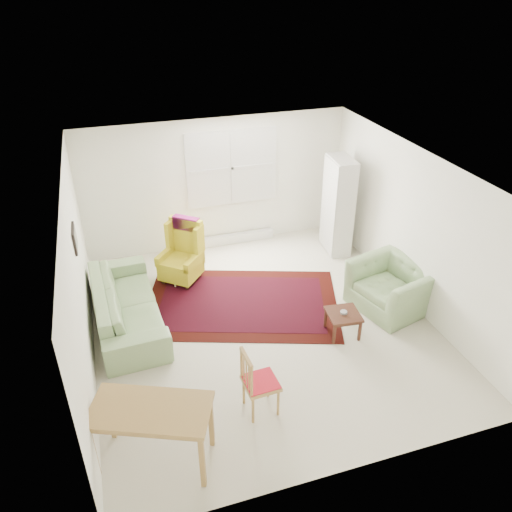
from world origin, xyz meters
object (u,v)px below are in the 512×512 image
object	(u,v)px
sofa	(125,297)
desk_chair	(261,381)
armchair	(392,283)
desk	(154,435)
wingback_chair	(180,253)
coffee_table	(342,323)
cabinet	(338,206)
stool	(177,274)

from	to	relation	value
sofa	desk_chair	xyz separation A→B (m)	(1.40, -2.30, -0.01)
armchair	desk	xyz separation A→B (m)	(-3.99, -1.79, -0.05)
armchair	desk	bearing A→B (deg)	-81.05
desk_chair	wingback_chair	bearing A→B (deg)	3.81
wingback_chair	desk	distance (m)	3.72
sofa	wingback_chair	world-z (taller)	wingback_chair
coffee_table	cabinet	xyz separation A→B (m)	(1.03, 2.41, 0.73)
cabinet	coffee_table	bearing A→B (deg)	-108.35
armchair	coffee_table	xyz separation A→B (m)	(-1.03, -0.40, -0.26)
stool	desk_chair	xyz separation A→B (m)	(0.49, -3.12, 0.26)
wingback_chair	stool	distance (m)	0.38
sofa	desk	xyz separation A→B (m)	(0.06, -2.65, -0.07)
wingback_chair	cabinet	bearing A→B (deg)	43.55
wingback_chair	cabinet	xyz separation A→B (m)	(3.05, 0.20, 0.37)
armchair	coffee_table	bearing A→B (deg)	-83.85
wingback_chair	stool	xyz separation A→B (m)	(-0.09, -0.12, -0.35)
wingback_chair	desk_chair	distance (m)	3.27
wingback_chair	desk_chair	bearing A→B (deg)	-43.14
cabinet	desk_chair	size ratio (longest dim) A/B	1.99
sofa	desk_chair	distance (m)	2.69
sofa	coffee_table	distance (m)	3.29
cabinet	stool	bearing A→B (deg)	-169.44
stool	desk	bearing A→B (deg)	-103.70
armchair	desk_chair	world-z (taller)	desk_chair
stool	wingback_chair	bearing A→B (deg)	51.86
coffee_table	sofa	bearing A→B (deg)	157.28
armchair	sofa	bearing A→B (deg)	-117.18
coffee_table	desk	size ratio (longest dim) A/B	0.37
coffee_table	wingback_chair	bearing A→B (deg)	132.47
coffee_table	desk_chair	distance (m)	1.94
cabinet	desk_chair	xyz separation A→B (m)	(-2.65, -3.44, -0.46)
wingback_chair	stool	size ratio (longest dim) A/B	2.74
armchair	stool	world-z (taller)	armchair
cabinet	desk_chair	world-z (taller)	cabinet
coffee_table	stool	xyz separation A→B (m)	(-2.11, 2.09, 0.01)
wingback_chair	desk	bearing A→B (deg)	-64.83
desk	desk_chair	world-z (taller)	desk_chair
armchair	desk	world-z (taller)	armchair
armchair	cabinet	size ratio (longest dim) A/B	0.63
stool	cabinet	world-z (taller)	cabinet
wingback_chair	stool	bearing A→B (deg)	-88.33
armchair	stool	size ratio (longest dim) A/B	2.88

